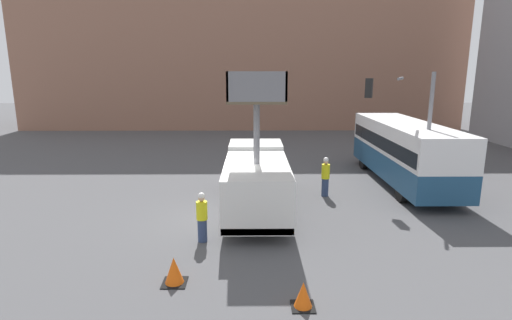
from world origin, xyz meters
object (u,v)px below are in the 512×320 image
object	(u,v)px
utility_truck	(256,177)
road_worker_directing	(325,177)
city_bus	(404,148)
traffic_cone_near_truck	(303,296)
road_worker_near_truck	(202,217)
traffic_cone_mid_road	(174,271)
traffic_light_pole	(406,114)

from	to	relation	value
utility_truck	road_worker_directing	xyz separation A→B (m)	(3.25, 1.89, -0.51)
utility_truck	city_bus	bearing A→B (deg)	28.11
utility_truck	traffic_cone_near_truck	distance (m)	7.35
road_worker_near_truck	traffic_cone_mid_road	xyz separation A→B (m)	(-0.44, -2.80, -0.51)
road_worker_directing	traffic_cone_near_truck	world-z (taller)	road_worker_directing
road_worker_directing	traffic_cone_near_truck	size ratio (longest dim) A/B	2.75
traffic_cone_near_truck	city_bus	bearing A→B (deg)	59.67
traffic_light_pole	road_worker_directing	world-z (taller)	traffic_light_pole
traffic_cone_near_truck	road_worker_directing	bearing A→B (deg)	76.56
traffic_light_pole	road_worker_near_truck	size ratio (longest dim) A/B	3.26
city_bus	road_worker_near_truck	size ratio (longest dim) A/B	5.70
traffic_light_pole	road_worker_directing	distance (m)	4.65
traffic_light_pole	road_worker_near_truck	bearing A→B (deg)	-148.98
traffic_light_pole	traffic_cone_near_truck	size ratio (longest dim) A/B	8.44
city_bus	traffic_cone_near_truck	bearing A→B (deg)	131.28
traffic_cone_mid_road	road_worker_near_truck	bearing A→B (deg)	81.02
utility_truck	road_worker_directing	world-z (taller)	utility_truck
utility_truck	traffic_cone_mid_road	size ratio (longest dim) A/B	9.68
utility_truck	traffic_cone_mid_road	distance (m)	6.53
road_worker_near_truck	traffic_cone_mid_road	size ratio (longest dim) A/B	2.28
road_worker_near_truck	traffic_light_pole	bearing A→B (deg)	-47.27
road_worker_directing	traffic_cone_mid_road	distance (m)	9.68
city_bus	traffic_cone_near_truck	size ratio (longest dim) A/B	14.75
road_worker_directing	traffic_cone_near_truck	distance (m)	9.35
traffic_light_pole	road_worker_near_truck	xyz separation A→B (m)	(-8.76, -5.27, -2.98)
utility_truck	traffic_cone_near_truck	size ratio (longest dim) A/B	10.98
road_worker_directing	traffic_light_pole	bearing A→B (deg)	56.69
utility_truck	traffic_light_pole	bearing A→B (deg)	16.73
utility_truck	road_worker_directing	bearing A→B (deg)	30.09
city_bus	traffic_cone_mid_road	bearing A→B (deg)	116.85
city_bus	traffic_cone_near_truck	world-z (taller)	city_bus
traffic_light_pole	traffic_cone_mid_road	bearing A→B (deg)	-138.76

